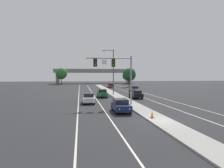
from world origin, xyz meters
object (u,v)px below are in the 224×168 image
object	(u,v)px
traffic_cone_median_nose	(152,114)
tree_far_left_b	(61,74)
car_oncoming_navy	(121,105)
car_receding_red	(110,85)
tree_far_right_b	(129,75)
overhead_signal_mast	(117,69)
car_oncoming_green	(102,93)
tree_far_right_a	(127,76)
street_lamp_median	(112,69)
tree_far_right_c	(129,76)
car_receding_black	(136,94)
car_receding_grey	(134,89)
car_oncoming_white	(89,98)

from	to	relation	value
traffic_cone_median_nose	tree_far_left_b	bearing A→B (deg)	101.07
car_oncoming_navy	car_receding_red	xyz separation A→B (m)	(5.66, 47.31, 0.00)
car_oncoming_navy	tree_far_right_b	distance (m)	52.95
overhead_signal_mast	tree_far_left_b	xyz separation A→B (m)	(-14.17, 71.03, -0.17)
car_oncoming_navy	car_receding_red	world-z (taller)	same
car_oncoming_navy	car_receding_red	distance (m)	47.65
car_oncoming_green	tree_far_right_a	bearing A→B (deg)	72.99
car_oncoming_green	tree_far_left_b	xyz separation A→B (m)	(-13.17, 59.69, 4.32)
street_lamp_median	car_oncoming_navy	bearing A→B (deg)	-96.13
overhead_signal_mast	street_lamp_median	xyz separation A→B (m)	(1.70, 15.37, 0.48)
car_oncoming_green	traffic_cone_median_nose	size ratio (longest dim) A/B	6.05
tree_far_right_b	tree_far_right_a	bearing A→B (deg)	79.15
tree_far_right_b	street_lamp_median	bearing A→B (deg)	-110.23
car_oncoming_navy	traffic_cone_median_nose	distance (m)	5.14
car_oncoming_green	tree_far_right_c	world-z (taller)	tree_far_right_c
car_receding_black	overhead_signal_mast	bearing A→B (deg)	-121.88
overhead_signal_mast	car_receding_red	distance (m)	41.99
street_lamp_median	tree_far_right_c	bearing A→B (deg)	72.93
tree_far_right_b	car_receding_grey	bearing A→B (deg)	-100.41
tree_far_right_a	car_receding_black	bearing A→B (deg)	-101.22
car_receding_grey	traffic_cone_median_nose	bearing A→B (deg)	-101.60
car_oncoming_white	tree_far_right_b	world-z (taller)	tree_far_right_b
car_oncoming_navy	car_oncoming_white	size ratio (longest dim) A/B	0.99
car_oncoming_navy	tree_far_left_b	xyz separation A→B (m)	(-13.60, 76.91, 4.32)
car_receding_grey	car_receding_red	size ratio (longest dim) A/B	1.00
street_lamp_median	tree_far_right_c	xyz separation A→B (m)	(16.76, 54.57, -2.06)
car_oncoming_white	car_receding_black	xyz separation A→B (m)	(9.28, 5.67, 0.00)
overhead_signal_mast	tree_far_right_a	bearing A→B (deg)	76.19
overhead_signal_mast	car_oncoming_green	xyz separation A→B (m)	(-1.00, 11.34, -4.49)
street_lamp_median	car_receding_grey	world-z (taller)	street_lamp_median
overhead_signal_mast	street_lamp_median	size ratio (longest dim) A/B	0.72
car_oncoming_green	tree_far_right_c	xyz separation A→B (m)	(19.47, 58.60, 2.91)
car_oncoming_navy	car_receding_red	bearing A→B (deg)	83.17
car_receding_grey	tree_far_left_b	world-z (taller)	tree_far_left_b
overhead_signal_mast	car_receding_black	world-z (taller)	overhead_signal_mast
car_oncoming_white	car_receding_black	bearing A→B (deg)	31.42
tree_far_left_b	tree_far_right_a	size ratio (longest dim) A/B	1.31
car_receding_red	traffic_cone_median_nose	distance (m)	51.98
car_receding_black	tree_far_right_a	world-z (taller)	tree_far_right_a
overhead_signal_mast	traffic_cone_median_nose	world-z (taller)	overhead_signal_mast
traffic_cone_median_nose	tree_far_right_b	bearing A→B (deg)	78.89
car_oncoming_navy	car_receding_black	xyz separation A→B (m)	(5.76, 14.22, 0.00)
overhead_signal_mast	car_receding_grey	world-z (taller)	overhead_signal_mast
car_oncoming_white	tree_far_right_b	xyz separation A→B (m)	(16.80, 42.57, 3.80)
car_receding_black	tree_far_right_c	bearing A→B (deg)	77.84
car_oncoming_navy	car_receding_black	distance (m)	15.34
car_oncoming_navy	tree_far_right_a	distance (m)	82.57
overhead_signal_mast	car_receding_red	xyz separation A→B (m)	(5.09, 41.44, -4.49)
car_receding_grey	tree_far_right_c	size ratio (longest dim) A/B	0.79
tree_far_left_b	tree_far_right_a	bearing A→B (deg)	5.99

